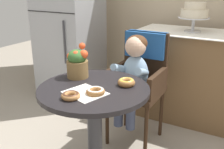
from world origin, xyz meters
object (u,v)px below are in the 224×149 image
at_px(donut_side, 126,82).
at_px(flower_vase, 77,63).
at_px(wicker_chair, 141,70).
at_px(donut_front, 71,95).
at_px(seated_child, 133,70).
at_px(tiered_cake_stand, 194,12).
at_px(cafe_table, 94,117).
at_px(refrigerator, 69,28).
at_px(donut_mid, 96,91).

bearing_deg(donut_side, flower_vase, -176.12).
distance_m(wicker_chair, donut_front, 0.92).
bearing_deg(wicker_chair, flower_vase, -104.02).
height_order(seated_child, tiered_cake_stand, tiered_cake_stand).
bearing_deg(seated_child, donut_side, -71.22).
bearing_deg(tiered_cake_stand, cafe_table, -102.87).
height_order(cafe_table, flower_vase, flower_vase).
relative_size(flower_vase, refrigerator, 0.14).
bearing_deg(donut_mid, refrigerator, 133.37).
height_order(wicker_chair, donut_side, wicker_chair).
distance_m(seated_child, flower_vase, 0.52).
height_order(wicker_chair, tiered_cake_stand, tiered_cake_stand).
height_order(donut_side, tiered_cake_stand, tiered_cake_stand).
distance_m(cafe_table, refrigerator, 1.56).
height_order(seated_child, flower_vase, flower_vase).
bearing_deg(donut_side, donut_mid, -114.41).
xyz_separation_m(donut_front, donut_side, (0.19, 0.34, 0.00)).
distance_m(donut_mid, donut_side, 0.24).
xyz_separation_m(cafe_table, donut_side, (0.17, 0.13, 0.24)).
relative_size(cafe_table, donut_front, 6.48).
bearing_deg(flower_vase, tiered_cake_stand, 67.25).
bearing_deg(donut_mid, flower_vase, 144.69).
bearing_deg(seated_child, donut_mid, -86.09).
height_order(cafe_table, donut_side, donut_side).
xyz_separation_m(donut_side, tiered_cake_stand, (0.13, 1.17, 0.34)).
height_order(flower_vase, refrigerator, refrigerator).
xyz_separation_m(tiered_cake_stand, refrigerator, (-1.35, -0.20, -0.23)).
bearing_deg(wicker_chair, tiered_cake_stand, 72.18).
xyz_separation_m(cafe_table, tiered_cake_stand, (0.30, 1.30, 0.58)).
xyz_separation_m(cafe_table, wicker_chair, (0.02, 0.71, 0.13)).
bearing_deg(refrigerator, tiered_cake_stand, 8.45).
distance_m(wicker_chair, seated_child, 0.16).
height_order(wicker_chair, flower_vase, flower_vase).
height_order(donut_front, tiered_cake_stand, tiered_cake_stand).
distance_m(cafe_table, flower_vase, 0.39).
bearing_deg(refrigerator, donut_front, -51.83).
relative_size(cafe_table, seated_child, 0.99).
relative_size(wicker_chair, refrigerator, 0.56).
xyz_separation_m(donut_front, donut_mid, (0.09, 0.12, -0.00)).
xyz_separation_m(wicker_chair, refrigerator, (-1.07, 0.39, 0.21)).
bearing_deg(wicker_chair, refrigerator, 166.68).
height_order(wicker_chair, donut_mid, wicker_chair).
relative_size(donut_mid, donut_side, 1.00).
bearing_deg(refrigerator, seated_child, -27.08).
bearing_deg(donut_mid, donut_front, -126.44).
height_order(flower_vase, tiered_cake_stand, tiered_cake_stand).
distance_m(cafe_table, donut_side, 0.32).
relative_size(cafe_table, flower_vase, 2.98).
bearing_deg(refrigerator, cafe_table, -46.33).
distance_m(donut_front, flower_vase, 0.37).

